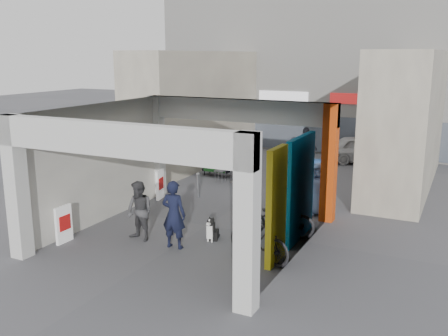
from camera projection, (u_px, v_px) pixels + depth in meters
The scene contains 21 objects.
ground at pixel (207, 225), 14.49m from camera, with size 90.00×90.00×0.00m, color #525156.
arcade_canopy at pixel (210, 154), 13.03m from camera, with size 6.40×6.45×6.40m.
far_building at pixel (334, 72), 25.84m from camera, with size 18.00×4.08×8.00m.
plaza_bldg_left at pixel (197, 108), 22.43m from camera, with size 2.00×9.00×5.00m, color #BBB39B.
plaza_bldg_right at pixel (408, 119), 18.55m from camera, with size 2.00×9.00×5.00m, color #BBB39B.
bollard_left at pixel (198, 186), 17.21m from camera, with size 0.09×0.09×0.86m, color gray.
bollard_center at pixel (235, 191), 16.40m from camera, with size 0.09×0.09×0.94m, color gray.
bollard_right at pixel (289, 198), 15.62m from camera, with size 0.09×0.09×0.91m, color gray.
advert_board_near at pixel (64, 224), 13.08m from camera, with size 0.10×0.55×1.00m.
advert_board_far at pixel (160, 184), 17.08m from camera, with size 0.19×0.55×1.00m.
cafe_set at pixel (236, 172), 19.66m from camera, with size 1.45×1.17×0.87m.
produce_stand at pixel (218, 168), 20.44m from camera, with size 1.16×0.63×0.77m.
crate_stack at pixel (318, 166), 20.88m from camera, with size 0.48×0.39×0.56m.
border_collie at pixel (212, 231), 13.28m from camera, with size 0.25×0.49×0.68m.
man_with_dog at pixel (174, 215), 12.65m from camera, with size 0.65×0.42×1.77m, color black.
man_back_turned at pixel (140, 211), 13.17m from camera, with size 0.78×0.61×1.61m, color #3D3D3F.
man_elderly at pixel (318, 189), 15.28m from camera, with size 0.81×0.52×1.65m, color #6185BE.
man_crates at pixel (306, 148), 21.54m from camera, with size 1.06×0.44×1.81m, color black.
bicycle_front at pixel (277, 218), 13.49m from camera, with size 0.71×2.03×1.07m, color black.
bicycle_rear at pixel (259, 239), 11.91m from camera, with size 0.52×1.84×1.11m, color black.
white_van at pixel (364, 149), 22.80m from camera, with size 1.47×3.65×1.24m, color silver.
Camera 1 is at (6.52, -12.12, 4.85)m, focal length 40.00 mm.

